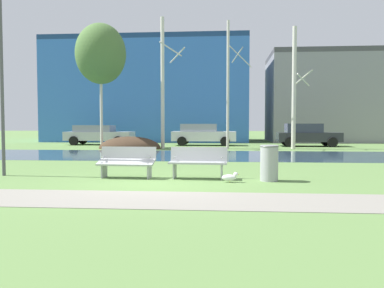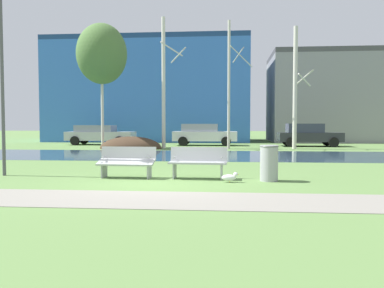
{
  "view_description": "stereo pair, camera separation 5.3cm",
  "coord_description": "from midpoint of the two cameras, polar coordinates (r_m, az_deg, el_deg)",
  "views": [
    {
      "loc": [
        1.78,
        -10.16,
        1.54
      ],
      "look_at": [
        0.78,
        1.65,
        0.93
      ],
      "focal_mm": 37.76,
      "sensor_mm": 36.0,
      "label": 1
    },
    {
      "loc": [
        1.83,
        -10.16,
        1.54
      ],
      "look_at": [
        0.78,
        1.65,
        0.93
      ],
      "focal_mm": 37.76,
      "sensor_mm": 36.0,
      "label": 2
    }
  ],
  "objects": [
    {
      "name": "birch_far_left",
      "position": [
        25.97,
        -12.83,
        12.3
      ],
      "size": [
        3.09,
        3.09,
        7.65
      ],
      "color": "beige",
      "rests_on": "ground"
    },
    {
      "name": "river_band",
      "position": [
        19.42,
        -0.53,
        -1.58
      ],
      "size": [
        80.0,
        6.41,
        0.01
      ],
      "primitive_type": "cube",
      "color": "#2D475B",
      "rests_on": "ground"
    },
    {
      "name": "streetlamp",
      "position": [
        13.23,
        -25.48,
        12.09
      ],
      "size": [
        0.32,
        0.32,
        5.58
      ],
      "color": "#4C4C51",
      "rests_on": "ground"
    },
    {
      "name": "parked_sedan_second_white",
      "position": [
        27.99,
        1.46,
        1.41
      ],
      "size": [
        4.39,
        1.97,
        1.5
      ],
      "color": "silver",
      "rests_on": "ground"
    },
    {
      "name": "bench_left",
      "position": [
        11.52,
        -9.31,
        -2.4
      ],
      "size": [
        1.62,
        0.63,
        0.87
      ],
      "color": "#9EA0A3",
      "rests_on": "ground"
    },
    {
      "name": "birch_left",
      "position": [
        24.78,
        -4.15,
        8.79
      ],
      "size": [
        1.52,
        2.59,
        7.93
      ],
      "color": "beige",
      "rests_on": "ground"
    },
    {
      "name": "birch_center",
      "position": [
        25.17,
        14.21,
        7.75
      ],
      "size": [
        1.21,
        1.98,
        7.31
      ],
      "color": "beige",
      "rests_on": "ground"
    },
    {
      "name": "building_grey_warehouse",
      "position": [
        37.0,
        22.46,
        6.06
      ],
      "size": [
        14.99,
        7.15,
        7.38
      ],
      "color": "gray",
      "rests_on": "ground"
    },
    {
      "name": "paved_path_strip",
      "position": [
        8.29,
        -7.89,
        -7.74
      ],
      "size": [
        60.0,
        1.88,
        0.01
      ],
      "primitive_type": "cube",
      "color": "gray",
      "rests_on": "ground"
    },
    {
      "name": "soil_mound",
      "position": [
        24.8,
        -8.84,
        -0.64
      ],
      "size": [
        3.78,
        2.73,
        1.47
      ],
      "primitive_type": "ellipsoid",
      "color": "#423021",
      "rests_on": "ground"
    },
    {
      "name": "parked_van_nearest_silver",
      "position": [
        29.57,
        -13.13,
        1.35
      ],
      "size": [
        4.76,
        2.03,
        1.4
      ],
      "color": "#B2B5BC",
      "rests_on": "ground"
    },
    {
      "name": "building_blue_store",
      "position": [
        36.14,
        -5.96,
        7.35
      ],
      "size": [
        16.93,
        7.85,
        8.65
      ],
      "color": "#3870C6",
      "rests_on": "ground"
    },
    {
      "name": "seagull",
      "position": [
        10.58,
        5.26,
        -4.7
      ],
      "size": [
        0.46,
        0.17,
        0.27
      ],
      "color": "white",
      "rests_on": "ground"
    },
    {
      "name": "parked_hatch_third_dark",
      "position": [
        27.96,
        15.85,
        1.31
      ],
      "size": [
        4.1,
        2.04,
        1.52
      ],
      "color": "#282B30",
      "rests_on": "ground"
    },
    {
      "name": "trash_bin",
      "position": [
        10.93,
        10.71,
        -2.58
      ],
      "size": [
        0.5,
        0.5,
        0.96
      ],
      "color": "#999B9E",
      "rests_on": "ground"
    },
    {
      "name": "birch_center_left",
      "position": [
        24.49,
        5.11,
        8.51
      ],
      "size": [
        1.48,
        2.27,
        7.66
      ],
      "color": "beige",
      "rests_on": "ground"
    },
    {
      "name": "bench_right",
      "position": [
        11.2,
        0.75,
        -2.52
      ],
      "size": [
        1.62,
        0.63,
        0.87
      ],
      "color": "#9EA0A3",
      "rests_on": "ground"
    },
    {
      "name": "ground_plane",
      "position": [
        20.3,
        -0.3,
        -1.4
      ],
      "size": [
        120.0,
        120.0,
        0.0
      ],
      "primitive_type": "plane",
      "color": "#5B7F42"
    }
  ]
}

